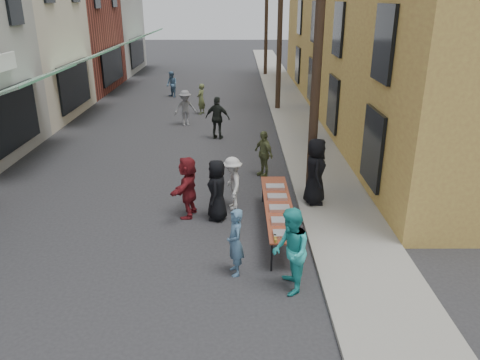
{
  "coord_description": "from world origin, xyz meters",
  "views": [
    {
      "loc": [
        2.16,
        -9.85,
        5.64
      ],
      "look_at": [
        2.21,
        1.24,
        1.3
      ],
      "focal_mm": 35.0,
      "sensor_mm": 36.0,
      "label": 1
    }
  ],
  "objects_px": {
    "serving_table": "(278,206)",
    "server": "(315,171)",
    "catering_tray_sausage": "(285,234)",
    "guest_front_a": "(217,190)",
    "utility_pole_near": "(318,44)",
    "guest_front_c": "(290,251)",
    "utility_pole_mid": "(280,22)",
    "utility_pole_far": "(266,14)"
  },
  "relations": [
    {
      "from": "utility_pole_near",
      "to": "server",
      "type": "xyz_separation_m",
      "value": [
        0.05,
        -0.48,
        -3.44
      ]
    },
    {
      "from": "catering_tray_sausage",
      "to": "serving_table",
      "type": "bearing_deg",
      "value": 90.0
    },
    {
      "from": "serving_table",
      "to": "server",
      "type": "distance_m",
      "value": 2.01
    },
    {
      "from": "catering_tray_sausage",
      "to": "utility_pole_near",
      "type": "bearing_deg",
      "value": 73.35
    },
    {
      "from": "guest_front_c",
      "to": "server",
      "type": "bearing_deg",
      "value": 162.63
    },
    {
      "from": "utility_pole_mid",
      "to": "server",
      "type": "height_order",
      "value": "utility_pole_mid"
    },
    {
      "from": "utility_pole_near",
      "to": "guest_front_a",
      "type": "xyz_separation_m",
      "value": [
        -2.7,
        -1.32,
        -3.66
      ]
    },
    {
      "from": "guest_front_c",
      "to": "guest_front_a",
      "type": "bearing_deg",
      "value": -156.65
    },
    {
      "from": "utility_pole_far",
      "to": "catering_tray_sausage",
      "type": "xyz_separation_m",
      "value": [
        -1.12,
        -27.73,
        -3.71
      ]
    },
    {
      "from": "utility_pole_far",
      "to": "guest_front_a",
      "type": "bearing_deg",
      "value": -96.09
    },
    {
      "from": "utility_pole_far",
      "to": "serving_table",
      "type": "bearing_deg",
      "value": -92.45
    },
    {
      "from": "serving_table",
      "to": "guest_front_c",
      "type": "xyz_separation_m",
      "value": [
        0.02,
        -2.61,
        0.2
      ]
    },
    {
      "from": "utility_pole_near",
      "to": "guest_front_c",
      "type": "distance_m",
      "value": 6.01
    },
    {
      "from": "catering_tray_sausage",
      "to": "utility_pole_far",
      "type": "bearing_deg",
      "value": 87.69
    },
    {
      "from": "serving_table",
      "to": "catering_tray_sausage",
      "type": "height_order",
      "value": "catering_tray_sausage"
    },
    {
      "from": "catering_tray_sausage",
      "to": "guest_front_c",
      "type": "distance_m",
      "value": 0.96
    },
    {
      "from": "guest_front_a",
      "to": "guest_front_c",
      "type": "height_order",
      "value": "guest_front_c"
    },
    {
      "from": "utility_pole_near",
      "to": "utility_pole_mid",
      "type": "xyz_separation_m",
      "value": [
        0.0,
        12.0,
        0.0
      ]
    },
    {
      "from": "utility_pole_mid",
      "to": "guest_front_a",
      "type": "xyz_separation_m",
      "value": [
        -2.7,
        -13.32,
        -3.66
      ]
    },
    {
      "from": "utility_pole_near",
      "to": "guest_front_a",
      "type": "relative_size",
      "value": 5.35
    },
    {
      "from": "utility_pole_mid",
      "to": "guest_front_a",
      "type": "distance_m",
      "value": 14.08
    },
    {
      "from": "catering_tray_sausage",
      "to": "guest_front_c",
      "type": "bearing_deg",
      "value": -88.6
    },
    {
      "from": "guest_front_a",
      "to": "server",
      "type": "distance_m",
      "value": 2.88
    },
    {
      "from": "utility_pole_mid",
      "to": "guest_front_c",
      "type": "xyz_separation_m",
      "value": [
        -1.09,
        -16.69,
        -3.59
      ]
    },
    {
      "from": "server",
      "to": "catering_tray_sausage",
      "type": "bearing_deg",
      "value": 164.53
    },
    {
      "from": "catering_tray_sausage",
      "to": "guest_front_a",
      "type": "relative_size",
      "value": 0.3
    },
    {
      "from": "catering_tray_sausage",
      "to": "guest_front_a",
      "type": "bearing_deg",
      "value": 123.3
    },
    {
      "from": "utility_pole_near",
      "to": "catering_tray_sausage",
      "type": "height_order",
      "value": "utility_pole_near"
    },
    {
      "from": "utility_pole_far",
      "to": "server",
      "type": "relative_size",
      "value": 4.69
    },
    {
      "from": "utility_pole_mid",
      "to": "guest_front_a",
      "type": "bearing_deg",
      "value": -101.46
    },
    {
      "from": "utility_pole_near",
      "to": "guest_front_c",
      "type": "relative_size",
      "value": 4.95
    },
    {
      "from": "server",
      "to": "guest_front_c",
      "type": "bearing_deg",
      "value": 169.07
    },
    {
      "from": "utility_pole_near",
      "to": "catering_tray_sausage",
      "type": "bearing_deg",
      "value": -106.65
    },
    {
      "from": "utility_pole_far",
      "to": "server",
      "type": "bearing_deg",
      "value": -89.88
    },
    {
      "from": "utility_pole_near",
      "to": "guest_front_c",
      "type": "height_order",
      "value": "utility_pole_near"
    },
    {
      "from": "server",
      "to": "serving_table",
      "type": "bearing_deg",
      "value": 148.18
    },
    {
      "from": "utility_pole_near",
      "to": "serving_table",
      "type": "height_order",
      "value": "utility_pole_near"
    },
    {
      "from": "utility_pole_far",
      "to": "catering_tray_sausage",
      "type": "distance_m",
      "value": 28.0
    },
    {
      "from": "serving_table",
      "to": "guest_front_a",
      "type": "height_order",
      "value": "guest_front_a"
    },
    {
      "from": "guest_front_c",
      "to": "server",
      "type": "relative_size",
      "value": 0.95
    },
    {
      "from": "utility_pole_far",
      "to": "serving_table",
      "type": "height_order",
      "value": "utility_pole_far"
    },
    {
      "from": "utility_pole_near",
      "to": "guest_front_a",
      "type": "distance_m",
      "value": 4.74
    }
  ]
}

